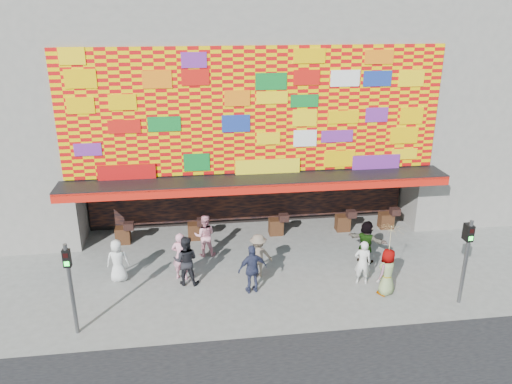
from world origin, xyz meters
The scene contains 15 objects.
ground centered at (0.00, 0.00, 0.00)m, with size 90.00×90.00×0.00m, color slate.
shop_building centered at (0.00, 8.18, 5.23)m, with size 15.20×9.40×10.00m.
neighbor_right centered at (13.00, 8.00, 6.00)m, with size 11.00×8.00×12.00m, color gray.
signal_left centered at (-6.20, -1.50, 1.86)m, with size 0.22×0.20×3.00m.
signal_right centered at (6.20, -1.50, 1.86)m, with size 0.22×0.20×3.00m.
ped_a centered at (-5.30, 1.48, 0.81)m, with size 0.79×0.51×1.61m, color silver.
ped_b centered at (-3.05, 1.33, 0.91)m, with size 0.66×0.43×1.82m, color pink.
ped_c centered at (-2.88, 0.95, 0.92)m, with size 0.89×0.70×1.84m, color black.
ped_d centered at (-0.26, 1.12, 0.84)m, with size 1.08×0.62×1.68m, color #776656.
ped_e centered at (-0.60, 0.09, 0.89)m, with size 1.04×0.43×1.78m, color #2D324F.
ped_f centered at (4.02, 1.69, 0.85)m, with size 1.57×0.50×1.70m, color gray.
ped_g centered at (3.94, -0.65, 0.85)m, with size 0.83×0.54×1.69m, color gray.
ped_h centered at (3.35, 0.15, 0.83)m, with size 0.60×0.40×1.66m, color silver.
ped_i centered at (-2.13, 3.04, 0.86)m, with size 0.84×0.65×1.72m, color pink.
parasol centered at (3.94, -0.65, 2.14)m, with size 1.01×1.03×1.84m.
Camera 1 is at (-2.50, -14.88, 9.38)m, focal length 35.00 mm.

